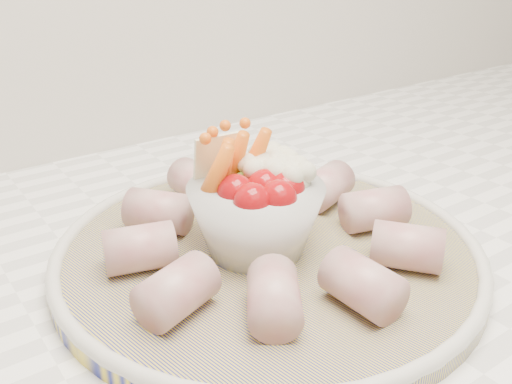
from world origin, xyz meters
TOP-DOWN VIEW (x-y plane):
  - serving_platter at (-0.03, 1.41)m, footprint 0.43×0.43m
  - veggie_bowl at (-0.04, 1.41)m, footprint 0.11×0.11m
  - cured_meat_rolls at (-0.03, 1.41)m, footprint 0.27×0.28m

SIDE VIEW (x-z plane):
  - serving_platter at x=-0.03m, z-range 0.92..0.94m
  - cured_meat_rolls at x=-0.03m, z-range 0.93..0.97m
  - veggie_bowl at x=-0.04m, z-range 0.92..1.03m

